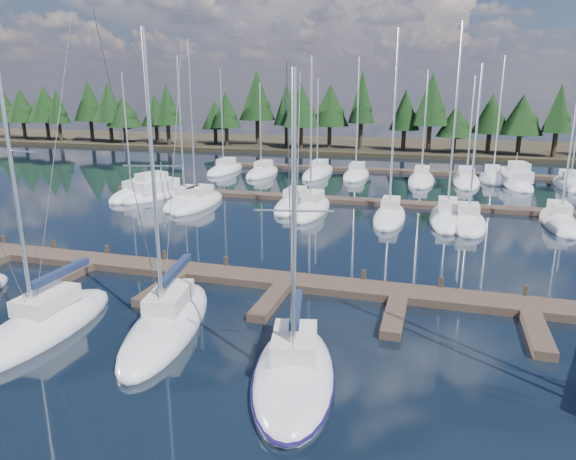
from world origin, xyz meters
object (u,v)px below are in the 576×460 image
(front_sailboat_2, at_px, (43,326))
(motor_yacht_left, at_px, (156,193))
(front_sailboat_3, at_px, (168,323))
(motor_yacht_right, at_px, (516,182))
(front_sailboat_4, at_px, (294,374))
(main_dock, at_px, (284,285))

(front_sailboat_2, distance_m, motor_yacht_left, 29.39)
(front_sailboat_2, distance_m, front_sailboat_3, 5.38)
(front_sailboat_3, distance_m, motor_yacht_right, 46.71)
(motor_yacht_left, distance_m, motor_yacht_right, 38.80)
(front_sailboat_2, distance_m, motor_yacht_right, 50.57)
(front_sailboat_2, bearing_deg, motor_yacht_right, 61.25)
(front_sailboat_4, xyz_separation_m, motor_yacht_right, (12.78, 44.95, 0.21))
(front_sailboat_3, relative_size, motor_yacht_left, 1.52)
(front_sailboat_4, relative_size, motor_yacht_left, 1.34)
(main_dock, relative_size, front_sailboat_2, 3.06)
(main_dock, relative_size, front_sailboat_4, 3.77)
(motor_yacht_left, xyz_separation_m, motor_yacht_right, (34.92, 16.93, 0.02))
(front_sailboat_2, distance_m, front_sailboat_4, 11.56)
(front_sailboat_2, relative_size, motor_yacht_left, 1.65)
(main_dock, bearing_deg, motor_yacht_left, 134.37)
(front_sailboat_4, distance_m, motor_yacht_left, 35.71)
(front_sailboat_3, bearing_deg, main_dock, 59.85)
(main_dock, height_order, front_sailboat_2, front_sailboat_2)
(motor_yacht_left, bearing_deg, main_dock, -45.63)
(front_sailboat_2, relative_size, front_sailboat_4, 1.23)
(main_dock, relative_size, motor_yacht_left, 5.04)
(front_sailboat_2, bearing_deg, motor_yacht_left, 111.13)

